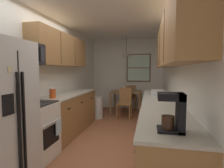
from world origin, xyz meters
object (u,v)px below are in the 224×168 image
microwave_over_range (24,54)px  mug_by_coffeemaker (159,94)px  storage_canister (53,93)px  coffee_maker (174,112)px  trash_bin (97,108)px  dish_rack (158,92)px  stove_range (33,131)px  dining_chair_near (125,101)px  dining_table (126,95)px  dining_chair_far (131,96)px  table_serving_bowl (127,91)px

microwave_over_range → mug_by_coffeemaker: microwave_over_range is taller
storage_canister → coffee_maker: coffee_maker is taller
trash_bin → dish_rack: dish_rack is taller
storage_canister → stove_range: bearing=-89.5°
trash_bin → coffee_maker: (1.71, -3.40, 0.76)m
microwave_over_range → coffee_maker: 2.36m
dining_chair_near → storage_canister: storage_canister is taller
dining_table → coffee_maker: size_ratio=2.92×
microwave_over_range → dining_chair_far: 4.28m
coffee_maker → table_serving_bowl: coffee_maker is taller
storage_canister → coffee_maker: 2.48m
stove_range → table_serving_bowl: size_ratio=6.85×
trash_bin → mug_by_coffeemaker: (1.70, -1.37, 0.64)m
microwave_over_range → dining_chair_near: bearing=66.2°
storage_canister → mug_by_coffeemaker: (2.00, 0.58, -0.04)m
microwave_over_range → dining_table: microwave_over_range is taller
dining_chair_far → dish_rack: dish_rack is taller
dining_chair_near → coffee_maker: bearing=-75.7°
dining_chair_far → stove_range: bearing=-106.3°
stove_range → trash_bin: stove_range is taller
storage_canister → dish_rack: 2.18m
mug_by_coffeemaker → table_serving_bowl: bearing=113.6°
microwave_over_range → mug_by_coffeemaker: bearing=29.3°
dining_chair_far → table_serving_bowl: size_ratio=5.60×
trash_bin → dish_rack: size_ratio=1.85×
stove_range → coffee_maker: coffee_maker is taller
storage_canister → trash_bin: bearing=81.3°
dish_rack → table_serving_bowl: size_ratio=2.12×
coffee_maker → mug_by_coffeemaker: coffee_maker is taller
dish_rack → trash_bin: bearing=148.2°
dining_table → stove_range: bearing=-107.6°
stove_range → coffee_maker: size_ratio=3.29×
stove_range → microwave_over_range: bearing=180.0°
stove_range → mug_by_coffeemaker: (1.99, 1.18, 0.48)m
dining_chair_far → storage_canister: 3.54m
dining_chair_near → storage_canister: bearing=-117.3°
dining_chair_near → table_serving_bowl: (-0.00, 0.50, 0.27)m
dining_chair_near → dish_rack: 1.58m
dining_table → dining_chair_far: bearing=81.2°
dining_chair_near → mug_by_coffeemaker: 1.85m
coffee_maker → dish_rack: (-0.03, 2.35, -0.12)m
dining_chair_far → coffee_maker: bearing=-79.8°
dining_chair_near → table_serving_bowl: 0.57m
microwave_over_range → trash_bin: (0.41, 2.55, -1.37)m
dining_chair_near → stove_range: bearing=-111.8°
table_serving_bowl → dish_rack: bearing=-62.8°
dining_chair_near → coffee_maker: coffee_maker is taller
trash_bin → storage_canister: storage_canister is taller
dining_table → coffee_maker: 4.30m
coffee_maker → storage_canister: bearing=144.3°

